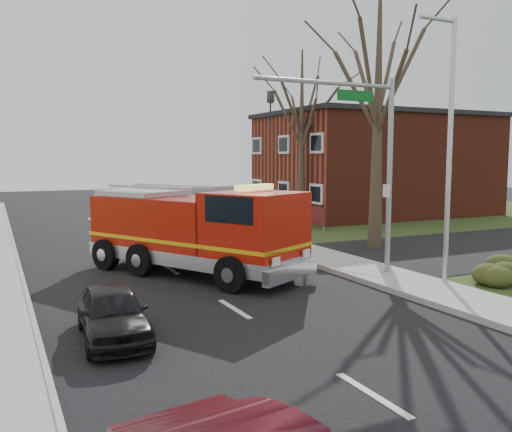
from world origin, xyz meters
name	(u,v)px	position (x,y,z in m)	size (l,w,h in m)	color
ground	(234,309)	(0.00, 0.00, 0.00)	(120.00, 120.00, 0.00)	black
sidewalk_right	(410,284)	(6.20, 0.00, 0.07)	(2.40, 80.00, 0.15)	gray
brick_building	(376,165)	(19.00, 18.00, 3.66)	(15.40, 10.40, 7.25)	maroon
health_center_sign	(316,216)	(10.50, 12.50, 0.88)	(0.12, 2.00, 1.40)	#551414
hedge_corner	(497,266)	(9.00, -1.00, 0.58)	(2.80, 2.00, 0.90)	#283212
bare_tree_near	(378,82)	(9.50, 6.00, 7.41)	(6.00, 6.00, 12.00)	#35291F
bare_tree_far	(302,118)	(11.00, 15.00, 6.49)	(5.25, 5.25, 10.50)	#35291F
traffic_signal_mast	(360,140)	(5.21, 1.50, 4.71)	(5.29, 0.18, 6.80)	gray
streetlight_pole	(448,144)	(7.14, -0.50, 4.55)	(1.48, 0.16, 8.40)	#B7BABF
fire_engine	(196,233)	(0.60, 4.72, 1.48)	(6.26, 8.46, 3.27)	#A71507
parked_car_maroon	(113,313)	(-3.47, -1.00, 0.61)	(1.44, 3.57, 1.22)	black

